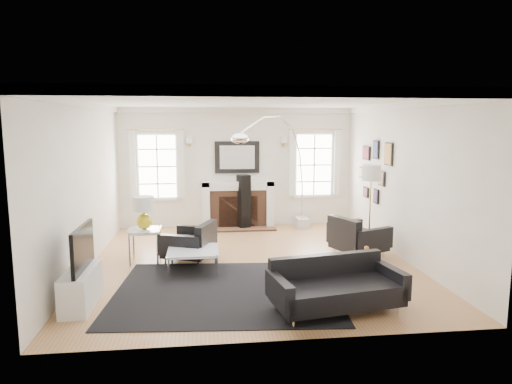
{
  "coord_description": "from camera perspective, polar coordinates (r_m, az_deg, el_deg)",
  "views": [
    {
      "loc": [
        -0.81,
        -7.75,
        2.39
      ],
      "look_at": [
        0.13,
        0.3,
        1.21
      ],
      "focal_mm": 32.0,
      "sensor_mm": 36.0,
      "label": 1
    }
  ],
  "objects": [
    {
      "name": "front_wall",
      "position": [
        4.92,
        2.96,
        -3.31
      ],
      "size": [
        5.5,
        0.04,
        2.8
      ],
      "primitive_type": "cube",
      "color": "white",
      "rests_on": "floor"
    },
    {
      "name": "speaker_tower",
      "position": [
        10.59,
        -1.55,
        -1.25
      ],
      "size": [
        0.33,
        0.33,
        1.26
      ],
      "primitive_type": "cube",
      "rotation": [
        0.0,
        0.0,
        0.39
      ],
      "color": "black",
      "rests_on": "floor"
    },
    {
      "name": "right_wall",
      "position": [
        8.58,
        17.87,
        1.29
      ],
      "size": [
        0.04,
        6.0,
        2.8
      ],
      "primitive_type": "cube",
      "color": "white",
      "rests_on": "floor"
    },
    {
      "name": "floor",
      "position": [
        8.15,
        -0.7,
        -8.74
      ],
      "size": [
        6.0,
        6.0,
        0.0
      ],
      "primitive_type": "plane",
      "color": "#AC7648",
      "rests_on": "ground"
    },
    {
      "name": "crown_molding",
      "position": [
        7.8,
        -0.73,
        10.89
      ],
      "size": [
        5.5,
        6.0,
        0.12
      ],
      "primitive_type": "cube",
      "color": "white",
      "rests_on": "back_wall"
    },
    {
      "name": "arc_floor_lamp",
      "position": [
        9.88,
        2.22,
        2.92
      ],
      "size": [
        1.91,
        1.77,
        2.7
      ],
      "color": "silver",
      "rests_on": "floor"
    },
    {
      "name": "back_wall",
      "position": [
        10.82,
        -2.38,
        3.06
      ],
      "size": [
        5.5,
        0.04,
        2.8
      ],
      "primitive_type": "cube",
      "color": "white",
      "rests_on": "floor"
    },
    {
      "name": "left_wall",
      "position": [
        8.05,
        -20.59,
        0.72
      ],
      "size": [
        0.04,
        6.0,
        2.8
      ],
      "primitive_type": "cube",
      "color": "white",
      "rests_on": "floor"
    },
    {
      "name": "gallery_wall",
      "position": [
        9.74,
        14.58,
        3.01
      ],
      "size": [
        0.04,
        1.73,
        1.29
      ],
      "color": "black",
      "rests_on": "right_wall"
    },
    {
      "name": "orange_vase",
      "position": [
        6.91,
        13.65,
        -7.29
      ],
      "size": [
        0.1,
        0.1,
        0.16
      ],
      "color": "#BD4F18",
      "rests_on": "nesting_table"
    },
    {
      "name": "coffee_table",
      "position": [
        7.62,
        -7.85,
        -7.39
      ],
      "size": [
        0.83,
        0.83,
        0.37
      ],
      "color": "silver",
      "rests_on": "floor"
    },
    {
      "name": "area_rug",
      "position": [
        6.81,
        -3.84,
        -12.19
      ],
      "size": [
        3.37,
        2.89,
        0.01
      ],
      "primitive_type": "cube",
      "rotation": [
        0.0,
        0.0,
        -0.08
      ],
      "color": "black",
      "rests_on": "floor"
    },
    {
      "name": "mantel_mirror",
      "position": [
        10.76,
        -2.37,
        4.37
      ],
      "size": [
        1.05,
        0.07,
        0.75
      ],
      "color": "black",
      "rests_on": "back_wall"
    },
    {
      "name": "gourd_lamp",
      "position": [
        8.12,
        -13.85,
        -2.25
      ],
      "size": [
        0.36,
        0.36,
        0.57
      ],
      "color": "gold",
      "rests_on": "side_table_left"
    },
    {
      "name": "window_left",
      "position": [
        10.78,
        -12.23,
        3.18
      ],
      "size": [
        1.24,
        0.15,
        1.62
      ],
      "color": "white",
      "rests_on": "back_wall"
    },
    {
      "name": "armchair_right",
      "position": [
        8.61,
        12.42,
        -5.63
      ],
      "size": [
        1.09,
        1.15,
        0.62
      ],
      "color": "black",
      "rests_on": "floor"
    },
    {
      "name": "sofa",
      "position": [
        6.14,
        9.81,
        -11.68
      ],
      "size": [
        1.81,
        1.06,
        0.55
      ],
      "color": "black",
      "rests_on": "floor"
    },
    {
      "name": "window_right",
      "position": [
        11.06,
        7.26,
        3.42
      ],
      "size": [
        1.24,
        0.15,
        1.62
      ],
      "color": "white",
      "rests_on": "back_wall"
    },
    {
      "name": "nesting_table",
      "position": [
        6.97,
        13.59,
        -8.88
      ],
      "size": [
        0.43,
        0.36,
        0.47
      ],
      "color": "silver",
      "rests_on": "floor"
    },
    {
      "name": "tv_unit",
      "position": [
        6.59,
        -21.02,
        -10.48
      ],
      "size": [
        0.35,
        1.0,
        1.09
      ],
      "color": "white",
      "rests_on": "floor"
    },
    {
      "name": "ceiling",
      "position": [
        7.8,
        -0.73,
        11.33
      ],
      "size": [
        5.5,
        6.0,
        0.02
      ],
      "primitive_type": "cube",
      "color": "white",
      "rests_on": "back_wall"
    },
    {
      "name": "side_table_left",
      "position": [
        8.21,
        -13.75,
        -5.27
      ],
      "size": [
        0.55,
        0.55,
        0.6
      ],
      "color": "silver",
      "rests_on": "floor"
    },
    {
      "name": "fireplace",
      "position": [
        10.73,
        -2.27,
        -1.6
      ],
      "size": [
        1.7,
        0.69,
        1.11
      ],
      "color": "white",
      "rests_on": "floor"
    },
    {
      "name": "stick_floor_lamp",
      "position": [
        8.43,
        14.19,
        1.77
      ],
      "size": [
        0.34,
        0.34,
        1.69
      ],
      "color": "gold",
      "rests_on": "floor"
    },
    {
      "name": "armchair_left",
      "position": [
        8.17,
        -8.06,
        -6.39
      ],
      "size": [
        1.03,
        1.09,
        0.59
      ],
      "color": "black",
      "rests_on": "floor"
    }
  ]
}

